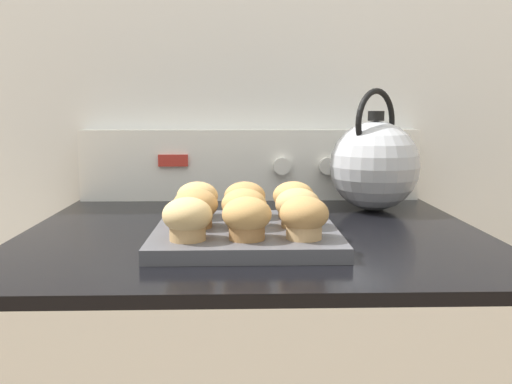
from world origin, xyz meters
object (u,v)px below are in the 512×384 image
muffin_r0_c1 (247,218)px  muffin_r0_c2 (304,217)px  muffin_r0_c0 (187,218)px  muffin_r1_c0 (195,208)px  tea_kettle (375,164)px  muffin_pan (246,234)px  muffin_r1_c2 (298,207)px  muffin_r2_c0 (197,199)px  muffin_r2_c1 (245,199)px  muffin_r1_c1 (244,208)px  muffin_r2_c2 (293,199)px

muffin_r0_c1 → muffin_r0_c2: bearing=1.3°
muffin_r0_c0 → muffin_r0_c1: size_ratio=1.00×
muffin_r1_c0 → tea_kettle: bearing=36.6°
muffin_pan → muffin_r0_c2: muffin_r0_c2 is taller
muffin_r1_c2 → muffin_r2_c0: (-0.17, 0.08, 0.00)m
muffin_r0_c0 → tea_kettle: size_ratio=0.29×
muffin_r0_c2 → muffin_r1_c2: 0.08m
muffin_r1_c0 → muffin_r2_c1: (0.08, 0.08, 0.00)m
muffin_r0_c0 → muffin_r2_c1: 0.19m
muffin_r1_c1 → muffin_r1_c0: bearing=178.3°
muffin_r0_c2 → muffin_r1_c1: size_ratio=1.00×
muffin_r1_c2 → tea_kettle: bearing=54.3°
muffin_r1_c2 → muffin_r2_c1: same height
muffin_r0_c1 → tea_kettle: bearing=51.9°
muffin_r1_c2 → muffin_r2_c2: same height
muffin_r1_c1 → muffin_r2_c1: size_ratio=1.00×
muffin_pan → muffin_r0_c2: size_ratio=4.01×
muffin_r0_c0 → muffin_r0_c2: same height
muffin_r0_c0 → muffin_r2_c1: same height
muffin_r1_c1 → muffin_r0_c2: bearing=-42.3°
muffin_r1_c2 → tea_kettle: 0.32m
muffin_r2_c1 → muffin_r0_c0: bearing=-116.7°
muffin_r0_c2 → tea_kettle: size_ratio=0.29×
muffin_pan → muffin_r1_c1: (-0.00, -0.00, 0.04)m
muffin_r1_c0 → muffin_r2_c2: 0.18m
muffin_r1_c1 → muffin_r2_c2: size_ratio=1.00×
muffin_r0_c1 → muffin_r1_c2: bearing=45.2°
muffin_r0_c2 → muffin_r1_c0: (-0.16, 0.08, 0.00)m
muffin_r0_c2 → muffin_pan: bearing=136.0°
muffin_r1_c0 → muffin_r1_c2: 0.16m
muffin_r0_c1 → muffin_r2_c1: 0.16m
muffin_r2_c0 → muffin_r2_c1: (0.08, -0.00, 0.00)m
muffin_r0_c1 → muffin_r2_c1: same height
muffin_r1_c0 → muffin_r1_c2: bearing=-0.0°
muffin_r0_c0 → muffin_r1_c0: bearing=87.0°
muffin_r0_c1 → muffin_pan: bearing=90.6°
tea_kettle → muffin_r1_c1: bearing=-136.1°
muffin_r0_c1 → muffin_r2_c1: (-0.00, 0.16, 0.00)m
muffin_r1_c0 → muffin_r1_c1: same height
muffin_r1_c1 → muffin_r1_c2: 0.09m
muffin_r0_c1 → tea_kettle: (0.27, 0.34, 0.04)m
muffin_r0_c0 → muffin_r1_c0: same height
muffin_r1_c2 → muffin_r2_c0: size_ratio=1.00×
muffin_r2_c1 → muffin_pan: bearing=-89.3°
muffin_r0_c2 → muffin_r2_c2: (0.00, 0.16, 0.00)m
muffin_r1_c0 → muffin_r2_c2: size_ratio=1.00×
muffin_pan → muffin_r2_c0: size_ratio=4.01×
muffin_r0_c2 → muffin_r1_c2: size_ratio=1.00×
muffin_r0_c0 → muffin_r1_c2: bearing=26.9°
muffin_r1_c1 → muffin_r0_c1: bearing=-87.4°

